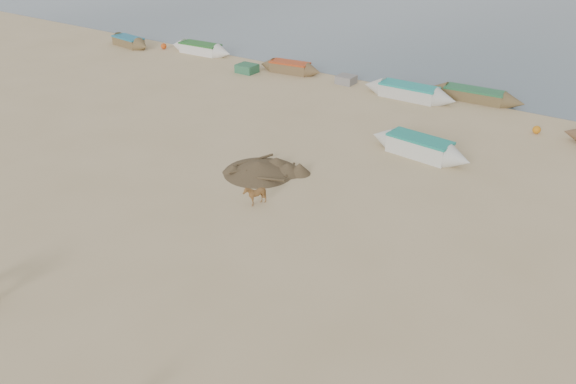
# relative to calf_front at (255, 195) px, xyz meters

# --- Properties ---
(ground) EXTENTS (140.00, 140.00, 0.00)m
(ground) POSITION_rel_calf_front_xyz_m (1.56, -3.79, -0.48)
(ground) COLOR tan
(ground) RESTS_ON ground
(calf_front) EXTENTS (1.12, 1.07, 0.96)m
(calf_front) POSITION_rel_calf_front_xyz_m (0.00, 0.00, 0.00)
(calf_front) COLOR brown
(calf_front) RESTS_ON ground
(near_canoe) EXTENTS (5.53, 1.81, 0.98)m
(near_canoe) POSITION_rel_calf_front_xyz_m (3.72, 8.62, 0.01)
(near_canoe) COLOR silver
(near_canoe) RESTS_ON ground
(debris_pile) EXTENTS (3.84, 3.84, 0.55)m
(debris_pile) POSITION_rel_calf_front_xyz_m (-1.74, 2.57, -0.21)
(debris_pile) COLOR brown
(debris_pile) RESTS_ON ground
(waterline_canoes) EXTENTS (57.87, 5.25, 0.94)m
(waterline_canoes) POSITION_rel_calf_front_xyz_m (1.75, 16.61, -0.05)
(waterline_canoes) COLOR brown
(waterline_canoes) RESTS_ON ground
(beach_clutter) EXTENTS (46.15, 3.18, 0.64)m
(beach_clutter) POSITION_rel_calf_front_xyz_m (5.18, 16.04, -0.18)
(beach_clutter) COLOR #2E6645
(beach_clutter) RESTS_ON ground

